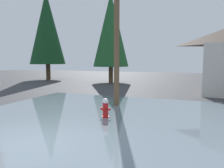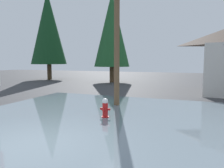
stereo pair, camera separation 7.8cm
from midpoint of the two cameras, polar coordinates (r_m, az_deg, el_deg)
The scene contains 6 objects.
ground_plane at distance 6.59m, azimuth -19.87°, elevation -15.69°, with size 80.00×80.00×0.10m, color #38383A.
flood_puddle at distance 8.95m, azimuth -5.43°, elevation -8.93°, with size 10.73×10.58×0.07m, color slate.
fire_hydrant at distance 8.82m, azimuth -2.00°, elevation -6.58°, with size 0.43×0.37×0.85m.
utility_pole at distance 11.40m, azimuth 1.05°, elevation 20.36°, with size 1.60×0.28×9.95m.
pine_tree_tall_left at distance 23.90m, azimuth -0.41°, elevation 14.12°, with size 3.85×3.85×9.63m.
pine_tree_mid_left at distance 28.52m, azimuth -16.91°, elevation 13.99°, with size 4.33×4.33×10.83m.
Camera 1 is at (3.98, -4.65, 2.37)m, focal length 34.59 mm.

